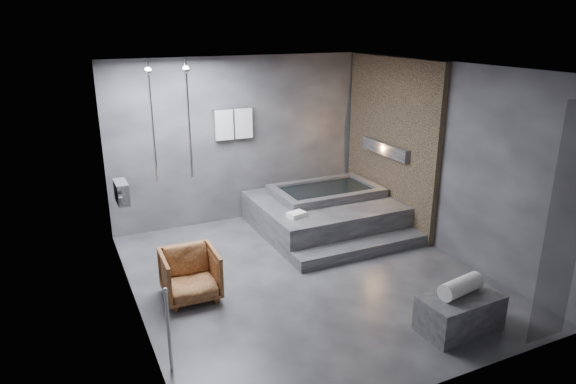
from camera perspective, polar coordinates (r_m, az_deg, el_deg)
room at (r=6.92m, az=4.33°, el=5.05°), size 5.00×5.04×2.82m
tub_deck at (r=8.67m, az=3.96°, el=-2.39°), size 2.20×2.00×0.50m
tub_step at (r=7.80m, az=8.16°, el=-6.27°), size 2.20×0.36×0.18m
concrete_bench at (r=6.25m, az=18.54°, el=-12.59°), size 0.95×0.55×0.42m
driftwood_chair at (r=6.61m, az=-10.80°, el=-9.01°), size 0.69×0.71×0.63m
rolled_towel at (r=6.13m, az=18.66°, el=-9.91°), size 0.59×0.29×0.20m
deck_towel at (r=7.81m, az=0.96°, el=-2.51°), size 0.30×0.25×0.07m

